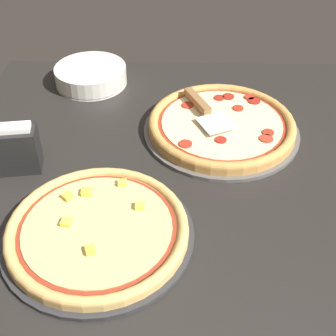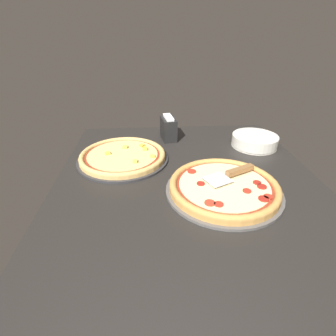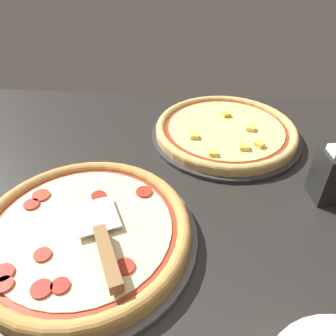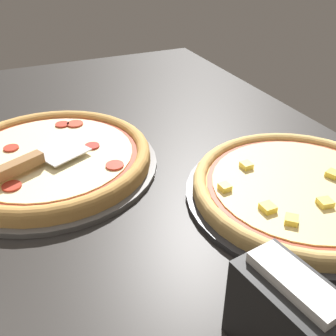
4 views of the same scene
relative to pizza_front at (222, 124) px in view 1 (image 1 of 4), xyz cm
name	(u,v)px [view 1 (image 1 of 4)]	position (x,y,z in cm)	size (l,w,h in cm)	color
ground_plane	(223,164)	(0.21, 11.66, -4.34)	(138.01, 103.15, 3.60)	black
pizza_pan_front	(222,131)	(0.01, 0.02, -2.04)	(41.82, 41.82, 1.00)	#565451
pizza_front	(222,124)	(0.00, 0.00, 0.00)	(39.31, 39.31, 3.17)	#C68E47
pizza_pan_back	(98,235)	(28.18, 38.32, -2.04)	(40.18, 40.18, 1.00)	#2D2D30
pizza_back	(97,229)	(28.19, 38.30, -0.26)	(37.77, 37.77, 2.96)	#DBAD60
serving_spatula	(201,106)	(5.56, -5.20, 2.43)	(13.67, 21.14, 2.00)	silver
plate_stack	(91,75)	(39.16, -25.43, 0.26)	(22.04, 22.04, 5.60)	silver
napkin_holder	(13,149)	(51.05, 16.35, 3.36)	(12.79, 8.38, 12.41)	black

